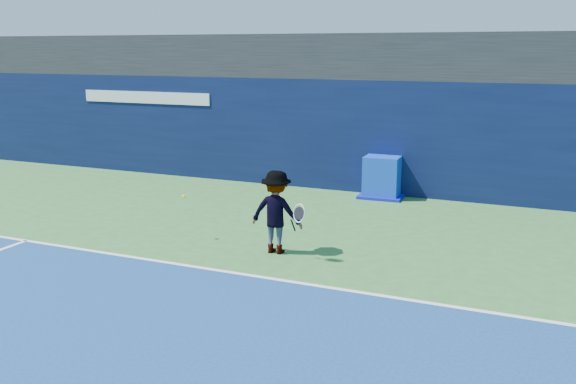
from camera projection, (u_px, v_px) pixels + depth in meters
name	position (u px, v px, depth m)	size (l,w,h in m)	color
ground	(141.00, 348.00, 8.34)	(80.00, 80.00, 0.00)	#347032
baseline	(246.00, 275.00, 11.02)	(24.00, 0.10, 0.01)	white
stadium_band	(384.00, 56.00, 17.84)	(36.00, 3.00, 1.20)	black
back_wall_assembly	(371.00, 135.00, 17.41)	(36.00, 1.03, 3.00)	#091235
equipment_cart	(383.00, 178.00, 16.77)	(1.18, 1.18, 1.08)	#0D37BE
tennis_player	(276.00, 212.00, 12.10)	(1.25, 0.69, 1.59)	white
tennis_ball	(184.00, 197.00, 12.90)	(0.08, 0.08, 0.08)	yellow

